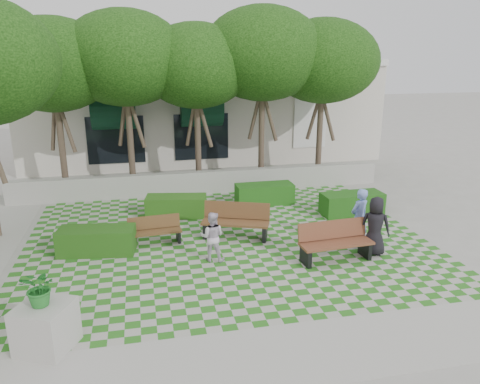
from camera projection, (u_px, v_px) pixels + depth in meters
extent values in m
plane|color=gray|center=(234.00, 255.00, 13.36)|extent=(90.00, 90.00, 0.00)
plane|color=#2B721E|center=(228.00, 241.00, 14.29)|extent=(12.00, 12.00, 0.00)
cube|color=#9E9B93|center=(284.00, 355.00, 8.96)|extent=(16.00, 2.00, 0.01)
cube|color=#9E9B93|center=(203.00, 182.00, 19.02)|extent=(15.00, 0.36, 0.90)
cube|color=brown|center=(336.00, 244.00, 12.85)|extent=(2.09, 0.77, 0.07)
cube|color=brown|center=(332.00, 229.00, 13.03)|extent=(2.05, 0.29, 0.51)
cube|color=black|center=(306.00, 256.00, 12.68)|extent=(0.16, 0.58, 0.50)
cube|color=black|center=(365.00, 248.00, 13.17)|extent=(0.16, 0.58, 0.50)
cube|color=#55351D|center=(235.00, 223.00, 14.39)|extent=(2.15, 1.33, 0.07)
cube|color=#55351D|center=(237.00, 210.00, 14.58)|extent=(1.98, 0.88, 0.52)
cube|color=black|center=(206.00, 229.00, 14.60)|extent=(0.31, 0.58, 0.50)
cube|color=black|center=(265.00, 232.00, 14.33)|extent=(0.31, 0.58, 0.50)
cube|color=#51351B|center=(155.00, 232.00, 13.99)|extent=(1.60, 0.60, 0.05)
cube|color=#51351B|center=(154.00, 222.00, 14.13)|extent=(1.57, 0.23, 0.39)
cube|color=black|center=(132.00, 241.00, 13.86)|extent=(0.12, 0.44, 0.38)
cube|color=black|center=(178.00, 235.00, 14.24)|extent=(0.12, 0.44, 0.38)
cube|color=#1A4A13|center=(352.00, 204.00, 16.59)|extent=(2.21, 0.95, 0.76)
cube|color=#1B5015|center=(264.00, 194.00, 17.73)|extent=(2.16, 0.87, 0.76)
cube|color=#225215|center=(176.00, 206.00, 16.36)|extent=(2.20, 1.20, 0.73)
cube|color=#1C4713|center=(97.00, 241.00, 13.39)|extent=(2.24, 1.16, 0.75)
cube|color=#9E9B93|center=(46.00, 327.00, 9.05)|extent=(1.26, 1.26, 0.95)
imported|color=#247529|center=(40.00, 288.00, 8.80)|extent=(0.85, 0.81, 0.74)
imported|color=#768ED8|center=(359.00, 218.00, 13.70)|extent=(0.76, 0.65, 1.78)
imported|color=black|center=(375.00, 226.00, 13.18)|extent=(0.99, 0.89, 1.70)
imported|color=silver|center=(212.00, 237.00, 12.82)|extent=(0.82, 0.72, 1.41)
cylinder|color=#47382B|center=(62.00, 148.00, 18.80)|extent=(0.26, 0.26, 3.64)
ellipsoid|color=#1E4C11|center=(53.00, 65.00, 17.85)|extent=(4.80, 4.80, 3.60)
cylinder|color=#47382B|center=(131.00, 143.00, 19.33)|extent=(0.26, 0.26, 3.81)
ellipsoid|color=#1E4C11|center=(125.00, 58.00, 18.33)|extent=(5.00, 5.00, 3.75)
cylinder|color=#47382B|center=(198.00, 143.00, 19.93)|extent=(0.26, 0.26, 3.58)
ellipsoid|color=#1E4C11|center=(196.00, 66.00, 19.00)|extent=(4.60, 4.60, 3.45)
cylinder|color=#47382B|center=(261.00, 137.00, 20.46)|extent=(0.26, 0.26, 3.92)
ellipsoid|color=#1E4C11|center=(263.00, 54.00, 19.44)|extent=(5.20, 5.20, 3.90)
cylinder|color=#47382B|center=(319.00, 137.00, 21.04)|extent=(0.26, 0.26, 3.70)
ellipsoid|color=#1E4C11|center=(323.00, 61.00, 20.08)|extent=(4.80, 4.80, 3.60)
cube|color=beige|center=(200.00, 108.00, 26.10)|extent=(18.00, 8.00, 5.00)
cube|color=white|center=(210.00, 64.00, 21.63)|extent=(18.00, 0.30, 0.30)
cube|color=black|center=(310.00, 121.00, 23.45)|extent=(1.40, 0.10, 2.40)
cylinder|color=#0E3421|center=(113.00, 110.00, 21.27)|extent=(3.00, 1.80, 1.80)
cube|color=black|center=(116.00, 140.00, 21.68)|extent=(2.60, 0.08, 2.20)
cylinder|color=#0E3421|center=(201.00, 107.00, 22.09)|extent=(3.00, 1.80, 1.80)
cube|color=black|center=(201.00, 137.00, 22.50)|extent=(2.60, 0.08, 2.20)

